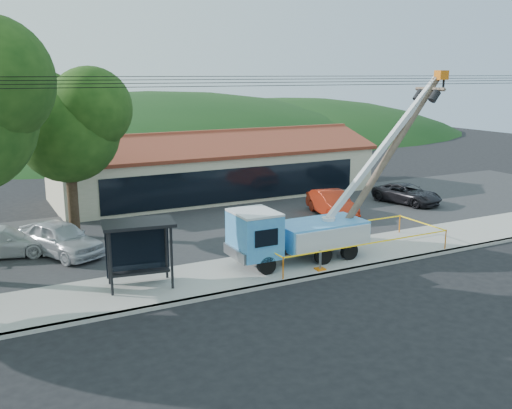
{
  "coord_description": "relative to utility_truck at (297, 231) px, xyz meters",
  "views": [
    {
      "loc": [
        -11.87,
        -17.18,
        8.54
      ],
      "look_at": [
        -0.36,
        5.0,
        2.79
      ],
      "focal_mm": 40.0,
      "sensor_mm": 36.0,
      "label": 1
    }
  ],
  "objects": [
    {
      "name": "ground",
      "position": [
        -1.28,
        -4.12,
        -1.57
      ],
      "size": [
        120.0,
        120.0,
        0.0
      ],
      "primitive_type": "plane",
      "color": "black",
      "rests_on": "ground"
    },
    {
      "name": "curb",
      "position": [
        -1.28,
        -2.02,
        -1.5
      ],
      "size": [
        60.0,
        0.25,
        0.15
      ],
      "primitive_type": "cube",
      "color": "#AFADA3",
      "rests_on": "ground"
    },
    {
      "name": "sidewalk",
      "position": [
        -1.28,
        -0.12,
        -1.5
      ],
      "size": [
        60.0,
        4.0,
        0.15
      ],
      "primitive_type": "cube",
      "color": "#AFADA3",
      "rests_on": "ground"
    },
    {
      "name": "parking_lot",
      "position": [
        -1.28,
        7.88,
        -1.52
      ],
      "size": [
        60.0,
        12.0,
        0.1
      ],
      "primitive_type": "cube",
      "color": "#28282B",
      "rests_on": "ground"
    },
    {
      "name": "strip_mall",
      "position": [
        2.72,
        15.86,
        0.31
      ],
      "size": [
        22.5,
        8.53,
        4.67
      ],
      "color": "#B9B593",
      "rests_on": "ground"
    },
    {
      "name": "tree_lot",
      "position": [
        -8.28,
        8.88,
        4.64
      ],
      "size": [
        6.3,
        5.6,
        8.94
      ],
      "color": "#332316",
      "rests_on": "ground"
    },
    {
      "name": "hill_center",
      "position": [
        8.72,
        50.88,
        -1.57
      ],
      "size": [
        89.6,
        64.0,
        32.0
      ],
      "primitive_type": "ellipsoid",
      "color": "#153814",
      "rests_on": "ground"
    },
    {
      "name": "hill_east",
      "position": [
        28.72,
        50.88,
        -1.57
      ],
      "size": [
        72.8,
        52.0,
        26.0
      ],
      "primitive_type": "ellipsoid",
      "color": "#153814",
      "rests_on": "ground"
    },
    {
      "name": "utility_truck",
      "position": [
        0.0,
        0.0,
        0.0
      ],
      "size": [
        11.47,
        3.49,
        8.57
      ],
      "color": "black",
      "rests_on": "ground"
    },
    {
      "name": "leaning_pole",
      "position": [
        5.13,
        -0.03,
        3.17
      ],
      "size": [
        6.69,
        1.93,
        8.53
      ],
      "color": "brown",
      "rests_on": "ground"
    },
    {
      "name": "bus_shelter",
      "position": [
        -7.26,
        0.31,
        0.55
      ],
      "size": [
        3.01,
        2.13,
        2.68
      ],
      "rotation": [
        0.0,
        0.0,
        -0.16
      ],
      "color": "black",
      "rests_on": "ground"
    },
    {
      "name": "caution_tape",
      "position": [
        2.83,
        -0.14,
        -0.71
      ],
      "size": [
        9.25,
        3.37,
        0.98
      ],
      "color": "orange",
      "rests_on": "ground"
    },
    {
      "name": "car_silver",
      "position": [
        -9.44,
        6.02,
        -1.57
      ],
      "size": [
        3.89,
        5.2,
        1.65
      ],
      "primitive_type": "imported",
      "rotation": [
        0.0,
        0.0,
        0.46
      ],
      "color": "silver",
      "rests_on": "ground"
    },
    {
      "name": "car_red",
      "position": [
        6.44,
        6.46,
        -1.57
      ],
      "size": [
        2.43,
        4.83,
        1.52
      ],
      "primitive_type": "imported",
      "rotation": [
        0.0,
        0.0,
        -0.19
      ],
      "color": "#AA2611",
      "rests_on": "ground"
    },
    {
      "name": "car_white",
      "position": [
        -11.97,
        7.18,
        -1.57
      ],
      "size": [
        5.24,
        3.1,
        1.42
      ],
      "primitive_type": "imported",
      "rotation": [
        0.0,
        0.0,
        1.33
      ],
      "color": "silver",
      "rests_on": "ground"
    },
    {
      "name": "car_dark",
      "position": [
        12.87,
        7.0,
        -1.57
      ],
      "size": [
        3.16,
        5.01,
        1.29
      ],
      "primitive_type": "imported",
      "rotation": [
        0.0,
        0.0,
        0.24
      ],
      "color": "black",
      "rests_on": "ground"
    }
  ]
}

